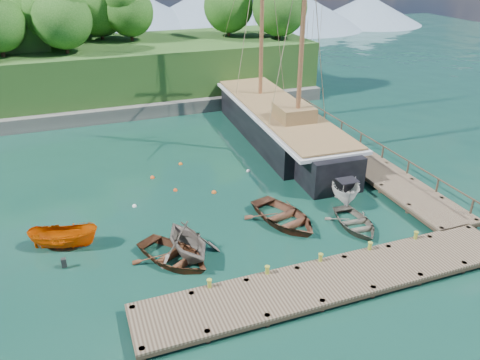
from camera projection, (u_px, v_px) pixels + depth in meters
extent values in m
plane|color=#12392D|center=(249.00, 228.00, 28.18)|extent=(160.00, 160.00, 0.00)
cube|color=#443326|center=(334.00, 278.00, 23.10)|extent=(20.00, 3.20, 0.12)
cube|color=black|center=(334.00, 281.00, 23.17)|extent=(20.00, 3.20, 0.20)
cylinder|color=black|center=(143.00, 358.00, 19.22)|extent=(0.28, 0.28, 1.10)
cylinder|color=black|center=(133.00, 316.00, 21.41)|extent=(0.28, 0.28, 1.10)
cylinder|color=black|center=(466.00, 235.00, 27.42)|extent=(0.28, 0.28, 1.10)
cube|color=#443326|center=(351.00, 152.00, 37.38)|extent=(3.20, 24.00, 0.12)
cube|color=black|center=(351.00, 153.00, 37.45)|extent=(3.20, 24.00, 0.20)
cylinder|color=black|center=(440.00, 236.00, 27.38)|extent=(0.28, 0.28, 1.10)
cylinder|color=black|center=(474.00, 227.00, 28.18)|extent=(0.28, 0.28, 1.10)
cylinder|color=black|center=(276.00, 115.00, 47.01)|extent=(0.28, 0.28, 1.10)
cylinder|color=black|center=(299.00, 112.00, 47.82)|extent=(0.28, 0.28, 1.10)
cylinder|color=olive|center=(210.00, 297.00, 22.66)|extent=(0.26, 0.26, 0.45)
cylinder|color=olive|center=(267.00, 283.00, 23.59)|extent=(0.26, 0.26, 0.45)
cylinder|color=olive|center=(319.00, 270.00, 24.52)|extent=(0.26, 0.26, 0.45)
cylinder|color=olive|center=(368.00, 258.00, 25.45)|extent=(0.26, 0.26, 0.45)
cylinder|color=olive|center=(413.00, 248.00, 26.38)|extent=(0.26, 0.26, 0.45)
imported|color=#542E1A|center=(174.00, 261.00, 25.26)|extent=(5.25, 5.66, 0.96)
imported|color=slate|center=(188.00, 255.00, 25.74)|extent=(4.17, 4.62, 2.14)
imported|color=brown|center=(284.00, 222.00, 28.78)|extent=(4.83, 5.86, 1.06)
imported|color=#5D584B|center=(355.00, 227.00, 28.32)|extent=(3.08, 4.13, 0.82)
imported|color=#C74C01|center=(66.00, 247.00, 26.41)|extent=(4.15, 2.57, 1.50)
imported|color=silver|center=(343.00, 198.00, 31.64)|extent=(3.57, 5.03, 1.82)
cube|color=black|center=(276.00, 128.00, 41.28)|extent=(6.11, 16.79, 3.44)
cube|color=black|center=(240.00, 95.00, 50.35)|extent=(3.19, 5.33, 3.10)
cube|color=black|center=(326.00, 172.00, 33.21)|extent=(3.95, 4.42, 3.27)
cube|color=silver|center=(277.00, 110.00, 40.54)|extent=(6.39, 21.99, 0.25)
cube|color=brown|center=(277.00, 107.00, 40.43)|extent=(5.89, 21.50, 0.12)
cube|color=brown|center=(294.00, 113.00, 37.14)|extent=(2.82, 3.12, 1.20)
cylinder|color=brown|center=(230.00, 59.00, 52.11)|extent=(0.55, 6.90, 1.69)
cylinder|color=brown|center=(304.00, 10.00, 33.04)|extent=(0.36, 0.36, 16.82)
sphere|color=white|center=(134.00, 207.00, 30.54)|extent=(0.29, 0.29, 0.29)
sphere|color=#F94C18|center=(175.00, 191.00, 32.55)|extent=(0.29, 0.29, 0.29)
sphere|color=#D15919|center=(214.00, 193.00, 32.25)|extent=(0.35, 0.35, 0.35)
sphere|color=silver|center=(248.00, 171.00, 35.33)|extent=(0.29, 0.29, 0.29)
sphere|color=#F5581E|center=(152.00, 178.00, 34.32)|extent=(0.33, 0.33, 0.33)
sphere|color=orange|center=(181.00, 164.00, 36.47)|extent=(0.31, 0.31, 0.31)
cube|color=#474744|center=(83.00, 114.00, 45.57)|extent=(50.00, 4.00, 1.40)
cube|color=#2D501E|center=(76.00, 75.00, 49.53)|extent=(50.00, 14.00, 6.00)
cylinder|color=#382616|center=(2.00, 49.00, 43.29)|extent=(0.36, 0.36, 1.40)
cylinder|color=#382616|center=(279.00, 32.00, 51.86)|extent=(0.36, 0.36, 1.40)
sphere|color=#164C12|center=(280.00, 8.00, 50.70)|extent=(6.00, 6.00, 6.00)
cylinder|color=#382616|center=(132.00, 34.00, 50.88)|extent=(0.36, 0.36, 1.40)
sphere|color=#164C12|center=(130.00, 12.00, 49.85)|extent=(5.13, 5.13, 5.13)
cylinder|color=#382616|center=(48.00, 41.00, 47.38)|extent=(0.36, 0.36, 1.40)
sphere|color=#164C12|center=(44.00, 14.00, 46.24)|extent=(5.82, 5.82, 5.82)
cylinder|color=#382616|center=(102.00, 33.00, 51.76)|extent=(0.36, 0.36, 1.40)
sphere|color=#164C12|center=(99.00, 8.00, 50.59)|extent=(6.05, 6.05, 6.05)
cylinder|color=#382616|center=(277.00, 31.00, 52.76)|extent=(0.36, 0.36, 1.40)
sphere|color=#164C12|center=(277.00, 11.00, 51.79)|extent=(4.77, 4.77, 4.77)
cylinder|color=#382616|center=(67.00, 46.00, 44.83)|extent=(0.36, 0.36, 1.40)
sphere|color=#164C12|center=(62.00, 20.00, 43.75)|extent=(5.47, 5.47, 5.47)
cylinder|color=#382616|center=(229.00, 30.00, 53.57)|extent=(0.36, 0.36, 1.40)
sphere|color=#164C12|center=(228.00, 7.00, 52.48)|extent=(5.55, 5.55, 5.55)
cylinder|color=#382616|center=(49.00, 29.00, 53.77)|extent=(0.36, 0.36, 1.40)
sphere|color=#164C12|center=(45.00, 5.00, 52.57)|extent=(6.25, 6.25, 6.25)
cylinder|color=#382616|center=(88.00, 27.00, 55.61)|extent=(0.36, 0.36, 1.40)
sphere|color=#164C12|center=(85.00, 4.00, 54.46)|extent=(5.89, 5.89, 5.89)
cylinder|color=#382616|center=(30.00, 40.00, 47.53)|extent=(0.36, 0.36, 1.40)
sphere|color=#164C12|center=(25.00, 13.00, 46.36)|extent=(6.08, 6.08, 6.08)
cone|color=#728CA5|center=(215.00, 8.00, 91.11)|extent=(36.00, 36.00, 9.00)
cone|color=#728CA5|center=(297.00, 10.00, 97.14)|extent=(28.00, 28.00, 7.00)
cone|color=#728CA5|center=(137.00, 14.00, 86.69)|extent=(32.00, 32.00, 8.00)
cone|color=#728CA5|center=(367.00, 9.00, 102.64)|extent=(24.00, 24.00, 6.00)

